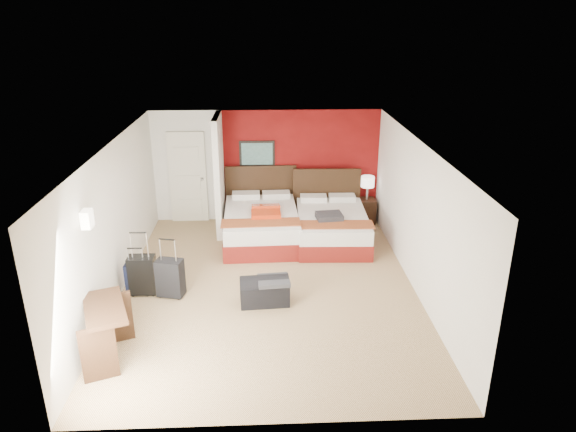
{
  "coord_description": "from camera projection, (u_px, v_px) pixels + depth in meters",
  "views": [
    {
      "loc": [
        -0.02,
        -7.98,
        4.42
      ],
      "look_at": [
        0.37,
        0.8,
        1.0
      ],
      "focal_mm": 32.49,
      "sensor_mm": 36.0,
      "label": 1
    }
  ],
  "objects": [
    {
      "name": "jacket_bundle",
      "position": [
        329.0,
        216.0,
        10.32
      ],
      "size": [
        0.54,
        0.45,
        0.12
      ],
      "primitive_type": "cube",
      "rotation": [
        0.0,
        0.0,
        0.1
      ],
      "color": "#333237",
      "rests_on": "bed_right"
    },
    {
      "name": "jacket_draped",
      "position": [
        274.0,
        281.0,
        8.33
      ],
      "size": [
        0.54,
        0.47,
        0.07
      ],
      "primitive_type": "cube",
      "rotation": [
        0.0,
        0.0,
        0.08
      ],
      "color": "#343539",
      "rests_on": "duffel_bag"
    },
    {
      "name": "red_suitcase_open",
      "position": [
        266.0,
        211.0,
        10.55
      ],
      "size": [
        0.61,
        0.82,
        0.1
      ],
      "primitive_type": "cube",
      "rotation": [
        0.0,
        0.0,
        0.03
      ],
      "color": "red",
      "rests_on": "bed_left"
    },
    {
      "name": "suitcase_charcoal",
      "position": [
        170.0,
        279.0,
        8.62
      ],
      "size": [
        0.48,
        0.36,
        0.63
      ],
      "primitive_type": "cube",
      "rotation": [
        0.0,
        0.0,
        -0.23
      ],
      "color": "black",
      "rests_on": "ground"
    },
    {
      "name": "entry_door",
      "position": [
        188.0,
        177.0,
        11.57
      ],
      "size": [
        0.82,
        0.06,
        2.05
      ],
      "primitive_type": "cube",
      "color": "silver",
      "rests_on": "ground"
    },
    {
      "name": "suitcase_black",
      "position": [
        143.0,
        276.0,
        8.69
      ],
      "size": [
        0.44,
        0.27,
        0.66
      ],
      "primitive_type": "cube",
      "rotation": [
        0.0,
        0.0,
        -0.0
      ],
      "color": "black",
      "rests_on": "ground"
    },
    {
      "name": "ground",
      "position": [
        269.0,
        287.0,
        9.03
      ],
      "size": [
        6.5,
        6.5,
        0.0
      ],
      "primitive_type": "plane",
      "color": "tan",
      "rests_on": "ground"
    },
    {
      "name": "room_walls",
      "position": [
        193.0,
        193.0,
        9.84
      ],
      "size": [
        5.02,
        6.52,
        2.5
      ],
      "color": "white",
      "rests_on": "ground"
    },
    {
      "name": "partition_wall",
      "position": [
        219.0,
        175.0,
        10.97
      ],
      "size": [
        0.12,
        1.2,
        2.5
      ],
      "primitive_type": "cube",
      "color": "silver",
      "rests_on": "ground"
    },
    {
      "name": "bed_right",
      "position": [
        332.0,
        228.0,
        10.73
      ],
      "size": [
        1.49,
        2.08,
        0.61
      ],
      "primitive_type": "cube",
      "rotation": [
        0.0,
        0.0,
        -0.04
      ],
      "color": "white",
      "rests_on": "ground"
    },
    {
      "name": "desk",
      "position": [
        108.0,
        333.0,
        7.0
      ],
      "size": [
        0.82,
        1.11,
        0.83
      ],
      "primitive_type": "cube",
      "rotation": [
        0.0,
        0.0,
        0.36
      ],
      "color": "#331D11",
      "rests_on": "ground"
    },
    {
      "name": "bed_left",
      "position": [
        261.0,
        226.0,
        10.77
      ],
      "size": [
        1.56,
        2.19,
        0.64
      ],
      "primitive_type": "cube",
      "rotation": [
        0.0,
        0.0,
        0.03
      ],
      "color": "white",
      "rests_on": "ground"
    },
    {
      "name": "duffel_bag",
      "position": [
        265.0,
        292.0,
        8.46
      ],
      "size": [
        0.82,
        0.48,
        0.4
      ],
      "primitive_type": "cube",
      "rotation": [
        0.0,
        0.0,
        0.07
      ],
      "color": "black",
      "rests_on": "ground"
    },
    {
      "name": "table_lamp",
      "position": [
        367.0,
        188.0,
        11.54
      ],
      "size": [
        0.34,
        0.34,
        0.53
      ],
      "primitive_type": "cylinder",
      "rotation": [
        0.0,
        0.0,
        -0.16
      ],
      "color": "white",
      "rests_on": "nightstand"
    },
    {
      "name": "nightstand",
      "position": [
        366.0,
        211.0,
        11.74
      ],
      "size": [
        0.4,
        0.4,
        0.55
      ],
      "primitive_type": "cube",
      "rotation": [
        0.0,
        0.0,
        0.01
      ],
      "color": "black",
      "rests_on": "ground"
    },
    {
      "name": "red_accent_panel",
      "position": [
        300.0,
        166.0,
        11.62
      ],
      "size": [
        3.5,
        0.04,
        2.5
      ],
      "primitive_type": "cube",
      "color": "maroon",
      "rests_on": "ground"
    },
    {
      "name": "suitcase_navy",
      "position": [
        138.0,
        280.0,
        8.7
      ],
      "size": [
        0.39,
        0.24,
        0.54
      ],
      "primitive_type": "cube",
      "rotation": [
        0.0,
        0.0,
        -0.01
      ],
      "color": "black",
      "rests_on": "ground"
    }
  ]
}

